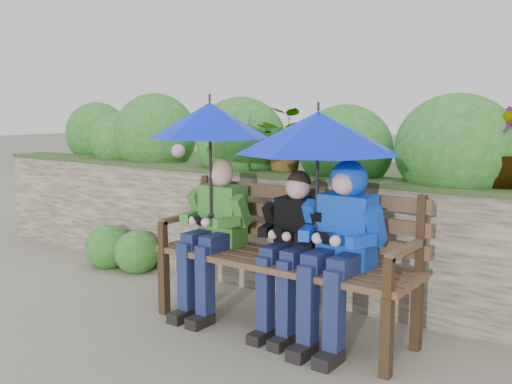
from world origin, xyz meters
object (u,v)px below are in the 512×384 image
Objects in this scene: boy_left at (214,227)px; umbrella_right at (318,133)px; boy_middle at (292,242)px; boy_right at (340,237)px; umbrella_left at (210,120)px; park_bench at (287,248)px.

boy_left is 1.15m from umbrella_right.
boy_middle is 0.38m from boy_right.
boy_left is 1.29× the size of umbrella_left.
boy_left is (-0.60, -0.10, 0.10)m from park_bench.
boy_left is at bearing -179.42° from umbrella_right.
boy_right reaches higher than boy_left.
umbrella_right is (0.19, 0.00, 0.76)m from boy_middle.
park_bench is 1.70× the size of boy_middle.
boy_right is at bearing 0.88° from umbrella_left.
park_bench is at bearing 135.81° from boy_middle.
boy_left is 1.07m from boy_right.
umbrella_right is (0.29, -0.09, 0.83)m from park_bench.
park_bench is 0.50m from boy_right.
boy_left reaches higher than park_bench.
boy_right is at bearing -10.56° from park_bench.
park_bench is 2.09× the size of umbrella_left.
park_bench is 1.10m from umbrella_left.
boy_middle is at bearing -179.38° from boy_right.
umbrella_right is at bearing -16.93° from park_bench.
boy_left reaches higher than boy_middle.
umbrella_left is (-0.62, -0.10, 0.90)m from park_bench.
boy_middle is at bearing -178.97° from umbrella_right.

